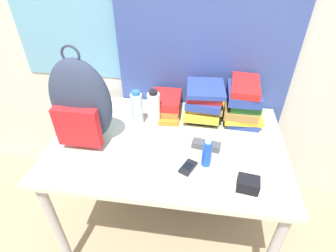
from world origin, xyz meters
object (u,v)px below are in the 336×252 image
at_px(book_stack_right, 243,103).
at_px(sunglasses_case, 206,145).
at_px(book_stack_left, 166,105).
at_px(camera_pouch, 248,184).
at_px(book_stack_center, 204,101).
at_px(sunscreen_bottle, 207,153).
at_px(backpack, 81,104).
at_px(sports_bottle, 154,109).
at_px(water_bottle, 137,109).
at_px(cell_phone, 188,167).

bearing_deg(book_stack_right, sunglasses_case, -123.66).
distance_m(book_stack_left, camera_pouch, 0.71).
xyz_separation_m(book_stack_center, sunscreen_bottle, (0.03, -0.42, -0.04)).
distance_m(sunscreen_bottle, camera_pouch, 0.23).
relative_size(backpack, sunglasses_case, 3.36).
distance_m(book_stack_left, book_stack_center, 0.24).
xyz_separation_m(book_stack_left, sunglasses_case, (0.26, -0.30, -0.04)).
bearing_deg(sunscreen_bottle, book_stack_right, 65.04).
height_order(book_stack_center, sunglasses_case, book_stack_center).
bearing_deg(sports_bottle, camera_pouch, -40.64).
bearing_deg(backpack, sunscreen_bottle, -9.17).
bearing_deg(sunglasses_case, water_bottle, 157.80).
height_order(book_stack_left, sunglasses_case, book_stack_left).
bearing_deg(book_stack_center, sunglasses_case, -84.62).
bearing_deg(book_stack_right, backpack, -159.45).
xyz_separation_m(sports_bottle, camera_pouch, (0.50, -0.43, -0.08)).
xyz_separation_m(book_stack_right, sunglasses_case, (-0.20, -0.30, -0.10)).
distance_m(book_stack_center, sunscreen_bottle, 0.42).
relative_size(water_bottle, camera_pouch, 2.07).
height_order(water_bottle, sunglasses_case, water_bottle).
distance_m(book_stack_center, camera_pouch, 0.59).
bearing_deg(water_bottle, backpack, -141.68).
relative_size(backpack, camera_pouch, 5.01).
xyz_separation_m(book_stack_right, water_bottle, (-0.61, -0.13, -0.02)).
relative_size(sports_bottle, sunscreen_bottle, 1.36).
bearing_deg(book_stack_right, sunscreen_bottle, -114.96).
height_order(sunscreen_bottle, sunglasses_case, sunscreen_bottle).
distance_m(backpack, camera_pouch, 0.89).
bearing_deg(book_stack_left, cell_phone, -69.05).
bearing_deg(book_stack_center, sunscreen_bottle, -85.96).
height_order(backpack, book_stack_left, backpack).
height_order(sports_bottle, cell_phone, sports_bottle).
xyz_separation_m(book_stack_left, camera_pouch, (0.45, -0.55, -0.03)).
bearing_deg(book_stack_right, book_stack_left, 179.48).
bearing_deg(book_stack_right, sports_bottle, -167.20).
distance_m(book_stack_center, cell_phone, 0.48).
bearing_deg(sports_bottle, book_stack_left, 66.24).
height_order(sports_bottle, sunscreen_bottle, sports_bottle).
bearing_deg(book_stack_left, sports_bottle, -113.76).
bearing_deg(book_stack_right, book_stack_center, -179.74).
bearing_deg(sports_bottle, sunglasses_case, -29.94).
distance_m(water_bottle, sunglasses_case, 0.45).
bearing_deg(book_stack_center, book_stack_right, 0.26).
height_order(book_stack_left, sunscreen_bottle, sunscreen_bottle).
height_order(sunscreen_bottle, cell_phone, sunscreen_bottle).
bearing_deg(sunglasses_case, book_stack_left, 130.89).
height_order(book_stack_left, camera_pouch, book_stack_left).
distance_m(sunglasses_case, camera_pouch, 0.32).
bearing_deg(sports_bottle, sunscreen_bottle, -44.01).
relative_size(book_stack_right, sunglasses_case, 1.83).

